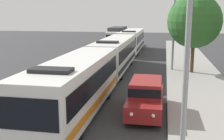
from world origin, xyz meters
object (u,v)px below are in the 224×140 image
(box_truck_oncoming, at_px, (117,36))
(bus_lead, at_px, (76,84))
(bus_middle, at_px, (132,40))
(bus_second_in_line, at_px, (115,53))
(streetlamp_mid, at_px, (174,14))
(white_suv, at_px, (146,95))
(roadside_tree, at_px, (194,21))
(streetlamp_near, at_px, (189,28))

(box_truck_oncoming, bearing_deg, bus_lead, -84.21)
(bus_middle, bearing_deg, bus_second_in_line, -90.00)
(bus_lead, relative_size, box_truck_oncoming, 1.37)
(bus_middle, height_order, streetlamp_mid, streetlamp_mid)
(bus_second_in_line, relative_size, white_suv, 2.54)
(white_suv, height_order, roadside_tree, roadside_tree)
(white_suv, distance_m, roadside_tree, 12.26)
(streetlamp_mid, height_order, roadside_tree, streetlamp_mid)
(bus_lead, bearing_deg, box_truck_oncoming, 95.79)
(roadside_tree, bearing_deg, streetlamp_mid, 152.22)
(box_truck_oncoming, bearing_deg, bus_second_in_line, -80.80)
(bus_second_in_line, bearing_deg, streetlamp_mid, 7.47)
(bus_lead, xyz_separation_m, white_suv, (3.70, 0.81, -0.66))
(streetlamp_near, bearing_deg, roadside_tree, 83.79)
(box_truck_oncoming, xyz_separation_m, streetlamp_near, (8.70, -36.54, 3.24))
(bus_second_in_line, height_order, box_truck_oncoming, bus_second_in_line)
(bus_middle, distance_m, streetlamp_mid, 14.56)
(white_suv, height_order, box_truck_oncoming, box_truck_oncoming)
(bus_second_in_line, height_order, streetlamp_mid, streetlamp_mid)
(bus_second_in_line, distance_m, bus_middle, 13.70)
(bus_middle, relative_size, streetlamp_mid, 1.39)
(white_suv, bearing_deg, streetlamp_near, -70.40)
(streetlamp_near, bearing_deg, box_truck_oncoming, 103.39)
(bus_lead, xyz_separation_m, roadside_tree, (7.13, 11.97, 3.06))
(streetlamp_near, relative_size, roadside_tree, 1.11)
(roadside_tree, bearing_deg, streetlamp_near, -96.21)
(box_truck_oncoming, distance_m, streetlamp_mid, 21.84)
(bus_second_in_line, relative_size, roadside_tree, 1.76)
(streetlamp_near, bearing_deg, bus_second_in_line, 108.49)
(streetlamp_mid, xyz_separation_m, roadside_tree, (1.73, -0.91, -0.67))
(bus_second_in_line, xyz_separation_m, streetlamp_near, (5.40, -16.15, 3.26))
(bus_middle, relative_size, streetlamp_near, 1.54)
(streetlamp_mid, distance_m, roadside_tree, 2.07)
(bus_middle, height_order, white_suv, bus_middle)
(bus_lead, distance_m, white_suv, 3.84)
(streetlamp_mid, bearing_deg, bus_middle, 112.56)
(bus_second_in_line, bearing_deg, streetlamp_near, -71.51)
(white_suv, bearing_deg, box_truck_oncoming, 102.43)
(streetlamp_mid, bearing_deg, roadside_tree, -27.78)
(bus_second_in_line, distance_m, box_truck_oncoming, 20.66)
(bus_second_in_line, distance_m, streetlamp_near, 17.33)
(streetlamp_near, height_order, streetlamp_mid, streetlamp_mid)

